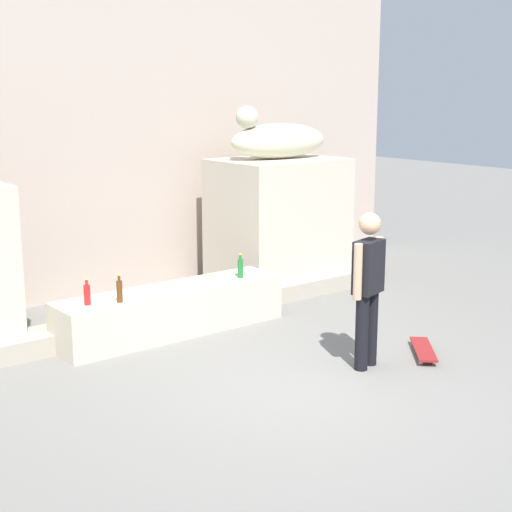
{
  "coord_description": "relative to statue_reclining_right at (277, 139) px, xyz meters",
  "views": [
    {
      "loc": [
        -4.8,
        -5.29,
        2.93
      ],
      "look_at": [
        0.39,
        1.2,
        1.1
      ],
      "focal_mm": 54.1,
      "sensor_mm": 36.0,
      "label": 1
    }
  ],
  "objects": [
    {
      "name": "facade_wall",
      "position": [
        -2.55,
        1.38,
        0.82
      ],
      "size": [
        11.71,
        0.6,
        5.98
      ],
      "primitive_type": "cube",
      "color": "#BDAA9B",
      "rests_on": "ground_plane"
    },
    {
      "name": "bottle_red",
      "position": [
        -3.66,
        -1.1,
        -1.49
      ],
      "size": [
        0.07,
        0.07,
        0.3
      ],
      "color": "red",
      "rests_on": "ledge_block"
    },
    {
      "name": "ledge_block",
      "position": [
        -2.55,
        -1.07,
        -1.89
      ],
      "size": [
        2.92,
        0.67,
        0.56
      ],
      "primitive_type": "cube",
      "color": "beige",
      "rests_on": "ground_plane"
    },
    {
      "name": "ground_plane",
      "position": [
        -2.55,
        -3.41,
        -2.17
      ],
      "size": [
        40.0,
        40.0,
        0.0
      ],
      "primitive_type": "plane",
      "color": "slate"
    },
    {
      "name": "skateboard",
      "position": [
        -0.78,
        -3.49,
        -2.11
      ],
      "size": [
        0.69,
        0.73,
        0.08
      ],
      "rotation": [
        0.0,
        0.0,
        0.83
      ],
      "color": "maroon",
      "rests_on": "ground_plane"
    },
    {
      "name": "stair_step",
      "position": [
        -2.55,
        -0.7,
        -2.06
      ],
      "size": [
        7.0,
        0.5,
        0.23
      ],
      "primitive_type": "cube",
      "color": "#A9A08F",
      "rests_on": "ground_plane"
    },
    {
      "name": "skater",
      "position": [
        -1.56,
        -3.34,
        -1.25
      ],
      "size": [
        0.53,
        0.28,
        1.67
      ],
      "rotation": [
        0.0,
        0.0,
        0.26
      ],
      "color": "black",
      "rests_on": "ground_plane"
    },
    {
      "name": "bottle_green",
      "position": [
        -1.58,
        -1.17,
        -1.48
      ],
      "size": [
        0.07,
        0.07,
        0.31
      ],
      "color": "#1E722D",
      "rests_on": "ledge_block"
    },
    {
      "name": "statue_reclining_right",
      "position": [
        0.0,
        0.0,
        0.0
      ],
      "size": [
        1.65,
        0.73,
        0.78
      ],
      "rotation": [
        0.0,
        0.0,
        3.03
      ],
      "color": "beige",
      "rests_on": "pedestal_right"
    },
    {
      "name": "bottle_brown",
      "position": [
        -3.33,
        -1.23,
        -1.48
      ],
      "size": [
        0.07,
        0.07,
        0.32
      ],
      "color": "#593314",
      "rests_on": "ledge_block"
    },
    {
      "name": "pedestal_right",
      "position": [
        0.04,
        -0.0,
        -1.23
      ],
      "size": [
        1.84,
        1.36,
        1.89
      ],
      "primitive_type": "cube",
      "color": "beige",
      "rests_on": "ground_plane"
    }
  ]
}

